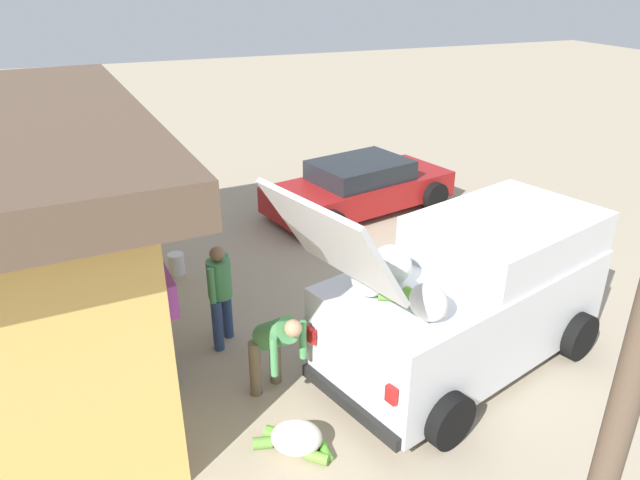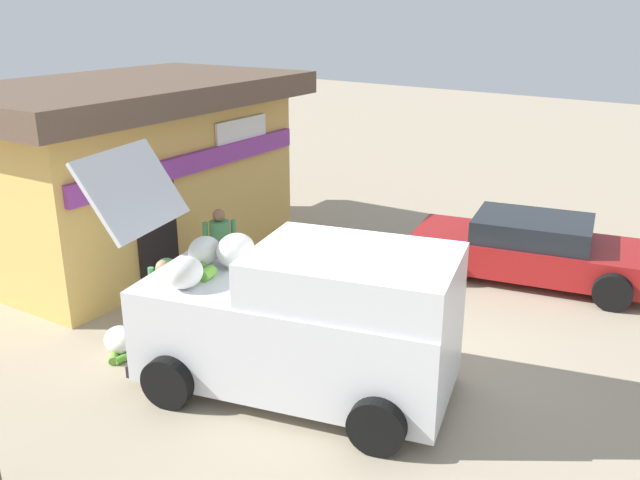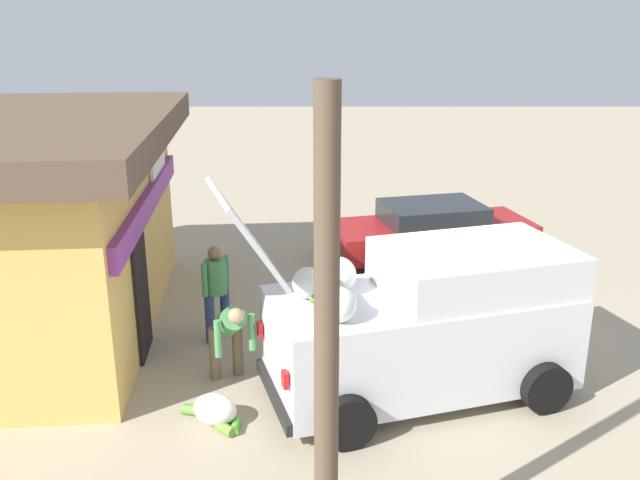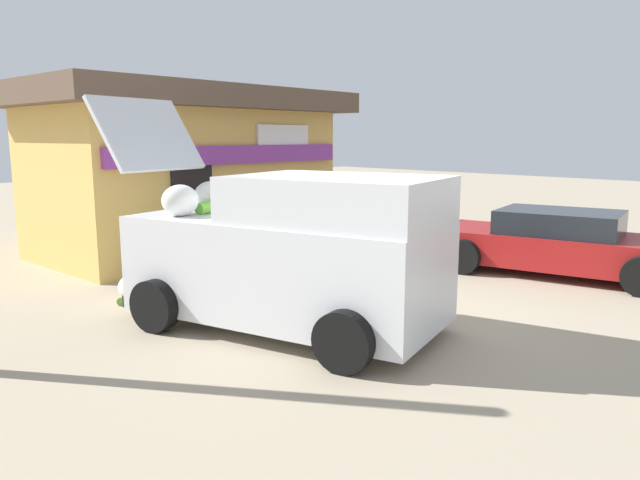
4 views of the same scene
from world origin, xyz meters
TOP-DOWN VIEW (x-y plane):
  - ground_plane at (0.00, 0.00)m, footprint 60.00×60.00m
  - delivery_van at (-1.06, 0.57)m, footprint 3.07×4.95m
  - parked_sedan at (4.46, -0.37)m, footprint 2.84×4.52m
  - vendor_standing at (0.49, 3.62)m, footprint 0.48×0.48m
  - customer_bending at (-0.89, 3.25)m, footprint 0.75×0.68m
  - unloaded_banana_pile at (-1.89, 3.33)m, footprint 0.76×0.83m
  - paint_bucket at (2.88, 3.93)m, footprint 0.28×0.28m
  - utility_pole at (-4.59, 1.95)m, footprint 0.20×0.20m

SIDE VIEW (x-z plane):
  - ground_plane at x=0.00m, z-range 0.00..0.00m
  - unloaded_banana_pile at x=-1.89m, z-range -0.02..0.36m
  - paint_bucket at x=2.88m, z-range 0.00..0.39m
  - parked_sedan at x=4.46m, z-range -0.02..1.14m
  - customer_bending at x=-0.89m, z-range 0.15..1.41m
  - vendor_standing at x=0.49m, z-range 0.12..1.67m
  - delivery_van at x=-1.06m, z-range -0.50..2.52m
  - utility_pole at x=-4.59m, z-range 0.00..4.49m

